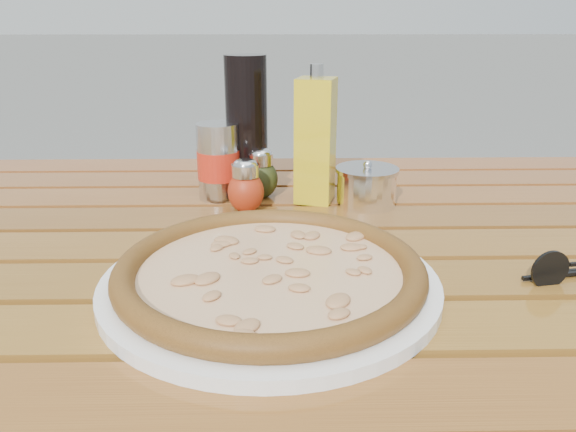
{
  "coord_description": "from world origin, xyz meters",
  "views": [
    {
      "loc": [
        -0.01,
        -0.67,
        1.03
      ],
      "look_at": [
        0.0,
        0.02,
        0.78
      ],
      "focal_mm": 35.0,
      "sensor_mm": 36.0,
      "label": 1
    }
  ],
  "objects_px": {
    "parmesan_tin": "(366,186)",
    "pizza": "(270,270)",
    "plate": "(270,283)",
    "soda_can": "(219,162)",
    "oregano_shaker": "(261,174)",
    "table": "(288,295)",
    "dark_bottle": "(247,126)",
    "pepper_shaker": "(246,187)",
    "olive_oil_cruet": "(315,140)",
    "sunglasses": "(574,268)"
  },
  "relations": [
    {
      "from": "parmesan_tin",
      "to": "pizza",
      "type": "bearing_deg",
      "value": -117.43
    },
    {
      "from": "plate",
      "to": "soda_can",
      "type": "bearing_deg",
      "value": 104.7
    },
    {
      "from": "oregano_shaker",
      "to": "soda_can",
      "type": "height_order",
      "value": "soda_can"
    },
    {
      "from": "table",
      "to": "pizza",
      "type": "distance_m",
      "value": 0.16
    },
    {
      "from": "oregano_shaker",
      "to": "dark_bottle",
      "type": "distance_m",
      "value": 0.08
    },
    {
      "from": "pepper_shaker",
      "to": "parmesan_tin",
      "type": "bearing_deg",
      "value": 7.87
    },
    {
      "from": "plate",
      "to": "olive_oil_cruet",
      "type": "distance_m",
      "value": 0.32
    },
    {
      "from": "plate",
      "to": "olive_oil_cruet",
      "type": "xyz_separation_m",
      "value": [
        0.07,
        0.3,
        0.09
      ]
    },
    {
      "from": "table",
      "to": "pepper_shaker",
      "type": "xyz_separation_m",
      "value": [
        -0.06,
        0.13,
        0.11
      ]
    },
    {
      "from": "olive_oil_cruet",
      "to": "parmesan_tin",
      "type": "distance_m",
      "value": 0.1
    },
    {
      "from": "pepper_shaker",
      "to": "dark_bottle",
      "type": "distance_m",
      "value": 0.12
    },
    {
      "from": "dark_bottle",
      "to": "soda_can",
      "type": "relative_size",
      "value": 1.83
    },
    {
      "from": "plate",
      "to": "dark_bottle",
      "type": "height_order",
      "value": "dark_bottle"
    },
    {
      "from": "plate",
      "to": "soda_can",
      "type": "distance_m",
      "value": 0.33
    },
    {
      "from": "dark_bottle",
      "to": "parmesan_tin",
      "type": "bearing_deg",
      "value": -20.6
    },
    {
      "from": "dark_bottle",
      "to": "soda_can",
      "type": "distance_m",
      "value": 0.07
    },
    {
      "from": "plate",
      "to": "pepper_shaker",
      "type": "xyz_separation_m",
      "value": [
        -0.04,
        0.25,
        0.03
      ]
    },
    {
      "from": "dark_bottle",
      "to": "olive_oil_cruet",
      "type": "xyz_separation_m",
      "value": [
        0.11,
        -0.05,
        -0.01
      ]
    },
    {
      "from": "pizza",
      "to": "soda_can",
      "type": "bearing_deg",
      "value": 104.7
    },
    {
      "from": "pepper_shaker",
      "to": "olive_oil_cruet",
      "type": "xyz_separation_m",
      "value": [
        0.11,
        0.05,
        0.06
      ]
    },
    {
      "from": "oregano_shaker",
      "to": "table",
      "type": "bearing_deg",
      "value": -78.42
    },
    {
      "from": "parmesan_tin",
      "to": "pepper_shaker",
      "type": "bearing_deg",
      "value": -172.13
    },
    {
      "from": "dark_bottle",
      "to": "oregano_shaker",
      "type": "bearing_deg",
      "value": -50.05
    },
    {
      "from": "oregano_shaker",
      "to": "dark_bottle",
      "type": "xyz_separation_m",
      "value": [
        -0.02,
        0.03,
        0.07
      ]
    },
    {
      "from": "table",
      "to": "plate",
      "type": "bearing_deg",
      "value": -99.81
    },
    {
      "from": "pizza",
      "to": "sunglasses",
      "type": "relative_size",
      "value": 3.98
    },
    {
      "from": "plate",
      "to": "parmesan_tin",
      "type": "distance_m",
      "value": 0.32
    },
    {
      "from": "pizza",
      "to": "olive_oil_cruet",
      "type": "height_order",
      "value": "olive_oil_cruet"
    },
    {
      "from": "soda_can",
      "to": "olive_oil_cruet",
      "type": "relative_size",
      "value": 0.57
    },
    {
      "from": "olive_oil_cruet",
      "to": "sunglasses",
      "type": "height_order",
      "value": "olive_oil_cruet"
    },
    {
      "from": "plate",
      "to": "sunglasses",
      "type": "xyz_separation_m",
      "value": [
        0.33,
        0.01,
        0.01
      ]
    },
    {
      "from": "table",
      "to": "plate",
      "type": "xyz_separation_m",
      "value": [
        -0.02,
        -0.13,
        0.08
      ]
    },
    {
      "from": "soda_can",
      "to": "dark_bottle",
      "type": "bearing_deg",
      "value": 33.05
    },
    {
      "from": "pizza",
      "to": "pepper_shaker",
      "type": "height_order",
      "value": "pepper_shaker"
    },
    {
      "from": "table",
      "to": "dark_bottle",
      "type": "xyz_separation_m",
      "value": [
        -0.06,
        0.22,
        0.19
      ]
    },
    {
      "from": "pizza",
      "to": "dark_bottle",
      "type": "bearing_deg",
      "value": 96.51
    },
    {
      "from": "plate",
      "to": "pizza",
      "type": "height_order",
      "value": "pizza"
    },
    {
      "from": "olive_oil_cruet",
      "to": "oregano_shaker",
      "type": "bearing_deg",
      "value": 166.58
    },
    {
      "from": "soda_can",
      "to": "parmesan_tin",
      "type": "relative_size",
      "value": 0.96
    },
    {
      "from": "table",
      "to": "sunglasses",
      "type": "height_order",
      "value": "sunglasses"
    },
    {
      "from": "plate",
      "to": "sunglasses",
      "type": "height_order",
      "value": "sunglasses"
    },
    {
      "from": "plate",
      "to": "sunglasses",
      "type": "relative_size",
      "value": 3.27
    },
    {
      "from": "pizza",
      "to": "olive_oil_cruet",
      "type": "bearing_deg",
      "value": 77.48
    },
    {
      "from": "olive_oil_cruet",
      "to": "pizza",
      "type": "bearing_deg",
      "value": -102.52
    },
    {
      "from": "table",
      "to": "oregano_shaker",
      "type": "bearing_deg",
      "value": 101.58
    },
    {
      "from": "soda_can",
      "to": "olive_oil_cruet",
      "type": "height_order",
      "value": "olive_oil_cruet"
    },
    {
      "from": "oregano_shaker",
      "to": "pepper_shaker",
      "type": "bearing_deg",
      "value": -106.73
    },
    {
      "from": "dark_bottle",
      "to": "sunglasses",
      "type": "height_order",
      "value": "dark_bottle"
    },
    {
      "from": "oregano_shaker",
      "to": "sunglasses",
      "type": "bearing_deg",
      "value": -41.33
    },
    {
      "from": "pepper_shaker",
      "to": "parmesan_tin",
      "type": "xyz_separation_m",
      "value": [
        0.18,
        0.03,
        -0.01
      ]
    }
  ]
}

